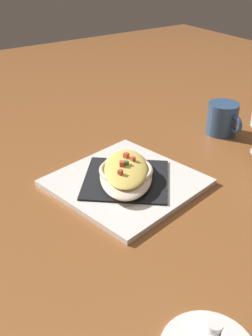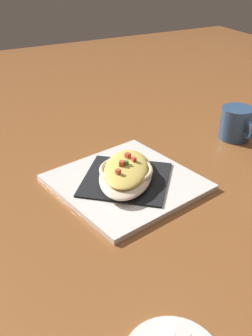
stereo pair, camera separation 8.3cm
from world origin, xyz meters
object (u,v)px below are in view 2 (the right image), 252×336
at_px(square_plate, 126,182).
at_px(creamer_cup_1, 182,334).
at_px(gratin_dish, 126,171).
at_px(coffee_mug, 236,125).

relative_size(square_plate, creamer_cup_1, 11.55).
bearing_deg(creamer_cup_1, gratin_dish, 73.51).
xyz_separation_m(gratin_dish, coffee_mug, (0.36, 0.07, 0.01)).
xyz_separation_m(square_plate, gratin_dish, (0.00, 0.00, 0.03)).
bearing_deg(gratin_dish, coffee_mug, 11.14).
height_order(square_plate, coffee_mug, coffee_mug).
distance_m(square_plate, gratin_dish, 0.03).
distance_m(square_plate, coffee_mug, 0.37).
relative_size(gratin_dish, coffee_mug, 2.04).
xyz_separation_m(gratin_dish, creamer_cup_1, (-0.11, -0.38, -0.02)).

